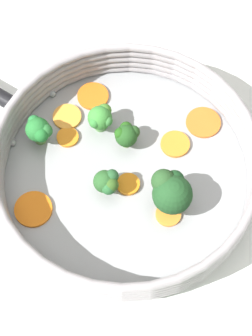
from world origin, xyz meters
name	(u,v)px	position (x,y,z in m)	size (l,w,h in m)	color
ground_plane	(126,178)	(0.00, 0.00, 0.00)	(4.00, 4.00, 0.00)	silver
skillet	(126,176)	(0.00, 0.00, 0.01)	(0.31, 0.31, 0.02)	#939699
skillet_rim_wall	(126,164)	(0.00, 0.00, 0.04)	(0.32, 0.32, 0.06)	#979296
skillet_rivet_left	(53,94)	(-0.13, -0.08, 0.02)	(0.01, 0.01, 0.01)	#8F989A
skillet_rivet_right	(13,143)	(-0.06, -0.14, 0.02)	(0.01, 0.01, 0.01)	#96989A
carrot_slice_0	(93,96)	(-0.12, -0.02, 0.02)	(0.04, 0.04, 0.00)	orange
carrot_slice_1	(203,122)	(-0.05, 0.11, 0.02)	(0.05, 0.05, 0.00)	orange
carrot_slice_2	(68,137)	(-0.06, -0.07, 0.02)	(0.03, 0.03, 0.00)	orange
carrot_slice_3	(129,184)	(0.02, 0.00, 0.02)	(0.03, 0.03, 0.01)	orange
carrot_slice_4	(168,214)	(0.06, 0.04, 0.02)	(0.03, 0.03, 0.00)	orange
carrot_slice_5	(67,117)	(-0.09, -0.06, 0.02)	(0.04, 0.04, 0.00)	orange
carrot_slice_6	(33,209)	(0.03, -0.12, 0.02)	(0.05, 0.05, 0.00)	orange
carrot_slice_7	(175,144)	(-0.03, 0.07, 0.02)	(0.04, 0.04, 0.00)	orange
broccoli_floret_0	(101,118)	(-0.07, -0.02, 0.04)	(0.03, 0.03, 0.04)	#5D9651
broccoli_floret_1	(107,182)	(0.02, -0.03, 0.04)	(0.03, 0.03, 0.04)	#7DA252
broccoli_floret_2	(171,191)	(0.05, 0.04, 0.05)	(0.05, 0.05, 0.06)	#678952
broccoli_floret_3	(126,135)	(-0.04, 0.01, 0.04)	(0.03, 0.04, 0.04)	#729B4E
broccoli_floret_4	(39,130)	(-0.06, -0.10, 0.04)	(0.04, 0.03, 0.04)	#5C8D43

